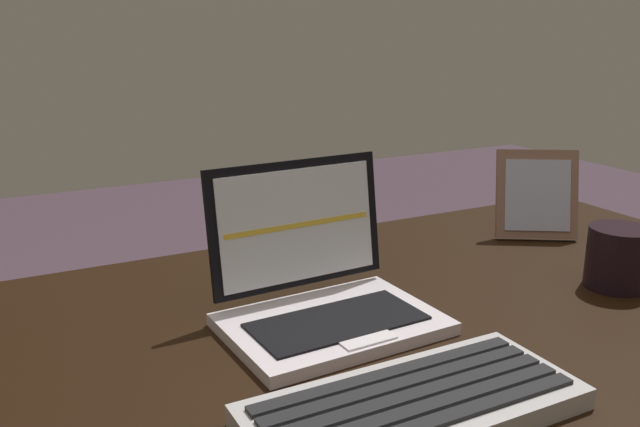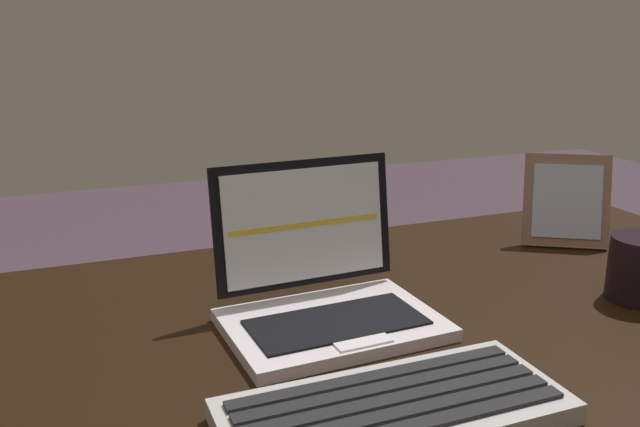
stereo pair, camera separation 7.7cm
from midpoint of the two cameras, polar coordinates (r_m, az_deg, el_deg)
The scene contains 5 objects.
desk at distance 0.85m, azimuth -0.87°, elevation -15.78°, with size 1.47×0.76×0.73m.
laptop_front at distance 0.84m, azimuth -2.36°, elevation -6.67°, with size 0.26×0.21×0.19m.
external_keyboard at distance 0.66m, azimuth 4.51°, elevation -15.92°, with size 0.32×0.14×0.03m.
photo_frame at distance 1.19m, azimuth 16.04°, elevation 1.49°, with size 0.14×0.12×0.15m.
coffee_mug at distance 1.01m, azimuth 21.96°, elevation -3.45°, with size 0.13×0.09×0.09m.
Camera 1 is at (-0.35, -0.63, 1.09)m, focal length 38.02 mm.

